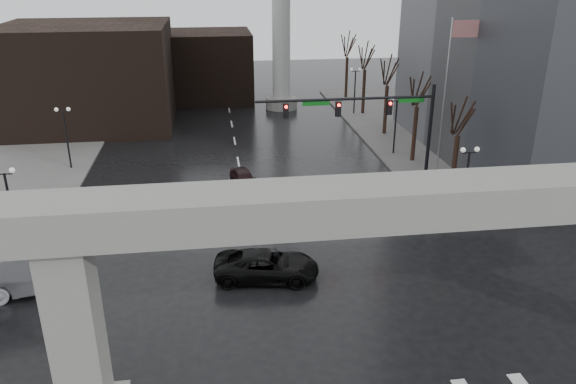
{
  "coord_description": "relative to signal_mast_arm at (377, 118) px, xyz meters",
  "views": [
    {
      "loc": [
        -2.03,
        -16.77,
        15.54
      ],
      "look_at": [
        1.7,
        9.87,
        4.5
      ],
      "focal_mm": 35.0,
      "sensor_mm": 36.0,
      "label": 1
    }
  ],
  "objects": [
    {
      "name": "lamp_left_1",
      "position": [
        -22.49,
        9.2,
        -2.36
      ],
      "size": [
        1.22,
        0.32,
        5.11
      ],
      "color": "black",
      "rests_on": "ground"
    },
    {
      "name": "elevated_guideway",
      "position": [
        -7.73,
        -18.8,
        1.05
      ],
      "size": [
        48.0,
        2.6,
        8.7
      ],
      "color": "gray",
      "rests_on": "ground"
    },
    {
      "name": "far_car",
      "position": [
        -8.9,
        3.25,
        -5.16
      ],
      "size": [
        2.19,
        4.14,
        1.34
      ],
      "primitive_type": "imported",
      "rotation": [
        0.0,
        0.0,
        0.16
      ],
      "color": "black",
      "rests_on": "ground"
    },
    {
      "name": "tree_right_0",
      "position": [
        5.54,
        -0.78,
        -3.04
      ],
      "size": [
        1.09,
        1.58,
        7.5
      ],
      "color": "black",
      "rests_on": "ground"
    },
    {
      "name": "building_far_mid",
      "position": [
        -10.99,
        33.2,
        -1.83
      ],
      "size": [
        10.0,
        10.0,
        8.0
      ],
      "primitive_type": "cube",
      "color": "black",
      "rests_on": "ground"
    },
    {
      "name": "sidewalk_ne",
      "position": [
        17.01,
        17.2,
        -5.75
      ],
      "size": [
        28.0,
        36.0,
        0.15
      ],
      "primitive_type": "cube",
      "color": "slate",
      "rests_on": "ground"
    },
    {
      "name": "lamp_left_2",
      "position": [
        -22.49,
        23.2,
        -2.36
      ],
      "size": [
        1.22,
        0.32,
        5.11
      ],
      "color": "black",
      "rests_on": "ground"
    },
    {
      "name": "lamp_right_0",
      "position": [
        4.51,
        -4.8,
        -2.36
      ],
      "size": [
        1.22,
        0.32,
        5.11
      ],
      "color": "black",
      "rests_on": "ground"
    },
    {
      "name": "flagpole_assembly",
      "position": [
        6.3,
        3.2,
        1.7
      ],
      "size": [
        2.06,
        0.12,
        12.0
      ],
      "color": "silver",
      "rests_on": "ground"
    },
    {
      "name": "tree_right_1",
      "position": [
        5.54,
        7.22,
        -2.98
      ],
      "size": [
        1.09,
        1.61,
        7.67
      ],
      "color": "black",
      "rests_on": "ground"
    },
    {
      "name": "building_far_left",
      "position": [
        -22.99,
        23.2,
        -0.83
      ],
      "size": [
        16.0,
        14.0,
        10.0
      ],
      "primitive_type": "cube",
      "color": "black",
      "rests_on": "ground"
    },
    {
      "name": "lamp_right_2",
      "position": [
        4.51,
        23.2,
        -2.36
      ],
      "size": [
        1.22,
        0.32,
        5.11
      ],
      "color": "black",
      "rests_on": "ground"
    },
    {
      "name": "tree_right_2",
      "position": [
        5.54,
        15.22,
        -2.91
      ],
      "size": [
        1.1,
        1.63,
        7.85
      ],
      "color": "black",
      "rests_on": "ground"
    },
    {
      "name": "lamp_left_0",
      "position": [
        -22.49,
        -4.8,
        -2.36
      ],
      "size": [
        1.22,
        0.32,
        5.11
      ],
      "color": "black",
      "rests_on": "ground"
    },
    {
      "name": "tree_right_4",
      "position": [
        5.54,
        31.22,
        -2.79
      ],
      "size": [
        1.12,
        1.69,
        8.19
      ],
      "color": "black",
      "rests_on": "ground"
    },
    {
      "name": "lamp_right_1",
      "position": [
        4.51,
        9.2,
        -2.36
      ],
      "size": [
        1.22,
        0.32,
        5.11
      ],
      "color": "black",
      "rests_on": "ground"
    },
    {
      "name": "tree_right_3",
      "position": [
        5.54,
        23.22,
        -2.85
      ],
      "size": [
        1.11,
        1.66,
        8.02
      ],
      "color": "black",
      "rests_on": "ground"
    },
    {
      "name": "signal_mast_arm",
      "position": [
        0.0,
        0.0,
        0.0
      ],
      "size": [
        12.12,
        0.43,
        8.0
      ],
      "color": "black",
      "rests_on": "ground"
    },
    {
      "name": "pickup_truck",
      "position": [
        -8.56,
        -9.86,
        -5.07
      ],
      "size": [
        5.79,
        3.29,
        1.52
      ],
      "primitive_type": "imported",
      "rotation": [
        0.0,
        0.0,
        1.43
      ],
      "color": "black",
      "rests_on": "ground"
    }
  ]
}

